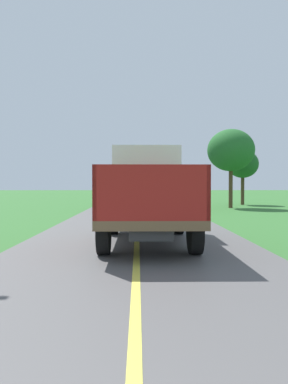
% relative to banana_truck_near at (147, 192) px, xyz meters
% --- Properties ---
extents(banana_truck_near, '(2.38, 5.82, 2.80)m').
position_rel_banana_truck_near_xyz_m(banana_truck_near, '(0.00, 0.00, 0.00)').
color(banana_truck_near, '#2D2D30').
rests_on(banana_truck_near, road_surface).
extents(banana_truck_far, '(2.38, 5.81, 2.80)m').
position_rel_banana_truck_near_xyz_m(banana_truck_far, '(0.26, 13.43, -0.01)').
color(banana_truck_far, '#2D2D30').
rests_on(banana_truck_far, road_surface).
extents(roadside_tree_near_left, '(2.54, 2.54, 4.48)m').
position_rel_banana_truck_near_xyz_m(roadside_tree_near_left, '(8.30, 18.55, 1.84)').
color(roadside_tree_near_left, '#4C3823').
rests_on(roadside_tree_near_left, ground).
extents(roadside_tree_mid_right, '(3.31, 3.31, 5.59)m').
position_rel_banana_truck_near_xyz_m(roadside_tree_mid_right, '(6.34, 14.74, 2.61)').
color(roadside_tree_mid_right, '#4C3823').
rests_on(roadside_tree_mid_right, ground).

